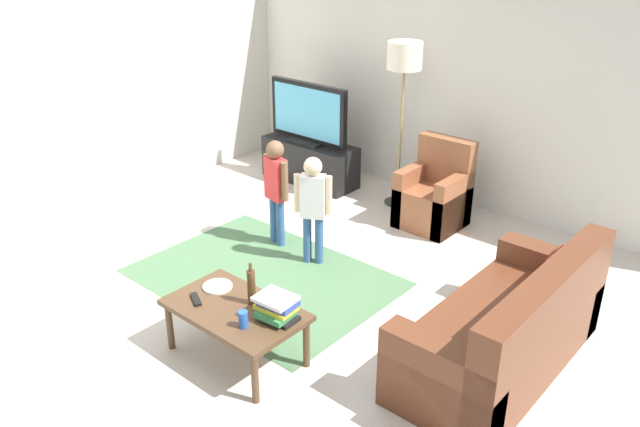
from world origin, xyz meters
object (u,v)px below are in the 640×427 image
(tv, at_px, (308,114))
(floor_lamp, at_px, (404,65))
(armchair, at_px, (435,197))
(child_center, at_px, (313,201))
(tv_remote, at_px, (196,299))
(plate, at_px, (218,286))
(tv_stand, at_px, (310,162))
(child_near_tv, at_px, (276,183))
(couch, at_px, (511,334))
(book_stack, at_px, (277,307))
(coffee_table, at_px, (235,313))
(soda_can, at_px, (243,319))
(bottle, at_px, (251,287))

(tv, height_order, floor_lamp, floor_lamp)
(armchair, xyz_separation_m, child_center, (-0.40, -1.45, 0.32))
(tv, relative_size, tv_remote, 6.47)
(armchair, xyz_separation_m, plate, (-0.18, -2.77, 0.13))
(tv_stand, distance_m, child_near_tv, 1.70)
(tv_stand, bearing_deg, floor_lamp, 7.38)
(armchair, distance_m, tv_remote, 3.00)
(tv_stand, relative_size, couch, 0.67)
(tv, distance_m, book_stack, 3.57)
(book_stack, height_order, tv_remote, book_stack)
(tv_stand, height_order, plate, tv_stand)
(tv, xyz_separation_m, couch, (3.43, -1.73, -0.56))
(coffee_table, height_order, book_stack, book_stack)
(book_stack, bearing_deg, soda_can, -113.08)
(tv, relative_size, soda_can, 9.17)
(child_center, bearing_deg, couch, -7.38)
(couch, bearing_deg, child_center, 172.62)
(couch, height_order, armchair, armchair)
(bottle, relative_size, soda_can, 2.69)
(plate, bearing_deg, tv_stand, 119.52)
(tv, distance_m, floor_lamp, 1.37)
(coffee_table, bearing_deg, child_center, 110.21)
(plate, bearing_deg, tv, 119.70)
(tv_stand, distance_m, armchair, 1.77)
(book_stack, distance_m, tv_remote, 0.64)
(child_near_tv, xyz_separation_m, bottle, (1.09, -1.36, -0.08))
(child_center, bearing_deg, soda_can, -64.27)
(soda_can, bearing_deg, plate, 157.06)
(couch, xyz_separation_m, bottle, (-1.49, -1.04, 0.27))
(coffee_table, relative_size, bottle, 3.10)
(tv, distance_m, child_near_tv, 1.66)
(armchair, bearing_deg, floor_lamp, 162.18)
(child_center, relative_size, bottle, 3.19)
(coffee_table, relative_size, tv_remote, 5.88)
(armchair, xyz_separation_m, floor_lamp, (-0.60, 0.19, 1.25))
(tv_remote, distance_m, soda_can, 0.50)
(child_near_tv, height_order, book_stack, child_near_tv)
(floor_lamp, height_order, child_center, floor_lamp)
(book_stack, relative_size, bottle, 0.93)
(couch, height_order, child_center, child_center)
(coffee_table, xyz_separation_m, book_stack, (0.31, 0.10, 0.13))
(tv_stand, bearing_deg, armchair, -1.28)
(child_near_tv, bearing_deg, tv_stand, 120.72)
(tv_stand, height_order, child_near_tv, child_near_tv)
(plate, bearing_deg, book_stack, 0.22)
(child_center, distance_m, bottle, 1.43)
(couch, relative_size, plate, 8.18)
(child_center, height_order, tv_remote, child_center)
(child_center, xyz_separation_m, plate, (0.23, -1.33, -0.19))
(child_center, bearing_deg, coffee_table, -69.79)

